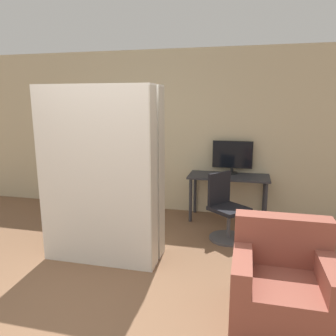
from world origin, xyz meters
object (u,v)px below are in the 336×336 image
at_px(office_chair, 226,213).
at_px(bookshelf, 95,162).
at_px(monitor, 232,156).
at_px(armchair, 282,284).
at_px(mattress_far, 109,171).
at_px(mattress_near, 97,177).

bearing_deg(office_chair, bookshelf, 158.99).
distance_m(monitor, armchair, 2.69).
bearing_deg(armchair, office_chair, 110.11).
distance_m(mattress_far, armchair, 2.28).
distance_m(bookshelf, mattress_near, 2.21).
xyz_separation_m(bookshelf, mattress_near, (1.00, -1.96, 0.22)).
relative_size(monitor, armchair, 0.75).
bearing_deg(bookshelf, office_chair, -21.01).
bearing_deg(mattress_far, office_chair, 27.16).
relative_size(mattress_far, armchair, 2.41).
distance_m(office_chair, bookshelf, 2.59).
bearing_deg(office_chair, mattress_near, -143.18).
bearing_deg(mattress_far, bookshelf, 121.51).
xyz_separation_m(monitor, mattress_near, (-1.40, -1.96, 0.01)).
distance_m(monitor, office_chair, 1.12).
height_order(office_chair, bookshelf, bookshelf).
bearing_deg(monitor, bookshelf, -179.99).
height_order(mattress_near, mattress_far, mattress_near).
height_order(monitor, mattress_far, mattress_far).
bearing_deg(office_chair, mattress_far, -152.84).
bearing_deg(monitor, mattress_far, -130.74).
bearing_deg(armchair, mattress_far, 155.54).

